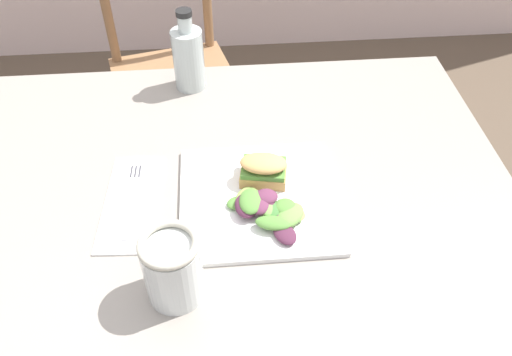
# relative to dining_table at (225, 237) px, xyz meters

# --- Properties ---
(dining_table) EXTENTS (1.12, 0.87, 0.74)m
(dining_table) POSITION_rel_dining_table_xyz_m (0.00, 0.00, 0.00)
(dining_table) COLOR gray
(dining_table) RESTS_ON ground
(chair_wooden_far) EXTENTS (0.48, 0.48, 0.87)m
(chair_wooden_far) POSITION_rel_dining_table_xyz_m (-0.15, 0.87, -0.16)
(chair_wooden_far) COLOR #8E6642
(chair_wooden_far) RESTS_ON ground
(plate_lunch) EXTENTS (0.29, 0.29, 0.01)m
(plate_lunch) POSITION_rel_dining_table_xyz_m (0.06, -0.03, 0.14)
(plate_lunch) COLOR white
(plate_lunch) RESTS_ON dining_table
(sandwich_half_front) EXTENTS (0.10, 0.08, 0.06)m
(sandwich_half_front) POSITION_rel_dining_table_xyz_m (0.08, 0.01, 0.17)
(sandwich_half_front) COLOR tan
(sandwich_half_front) RESTS_ON plate_lunch
(salad_mixed_greens) EXTENTS (0.15, 0.15, 0.03)m
(salad_mixed_greens) POSITION_rel_dining_table_xyz_m (0.08, -0.07, 0.16)
(salad_mixed_greens) COLOR #518438
(salad_mixed_greens) RESTS_ON plate_lunch
(napkin_folded) EXTENTS (0.11, 0.25, 0.00)m
(napkin_folded) POSITION_rel_dining_table_xyz_m (-0.17, -0.01, 0.14)
(napkin_folded) COLOR white
(napkin_folded) RESTS_ON dining_table
(fork_on_napkin) EXTENTS (0.03, 0.19, 0.00)m
(fork_on_napkin) POSITION_rel_dining_table_xyz_m (-0.17, 0.00, 0.14)
(fork_on_napkin) COLOR silver
(fork_on_napkin) RESTS_ON napkin_folded
(bottle_cold_brew) EXTENTS (0.07, 0.07, 0.19)m
(bottle_cold_brew) POSITION_rel_dining_table_xyz_m (-0.05, 0.35, 0.20)
(bottle_cold_brew) COLOR black
(bottle_cold_brew) RESTS_ON dining_table
(mason_jar_iced_tea) EXTENTS (0.09, 0.09, 0.13)m
(mason_jar_iced_tea) POSITION_rel_dining_table_xyz_m (-0.08, -0.21, 0.19)
(mason_jar_iced_tea) COLOR #995623
(mason_jar_iced_tea) RESTS_ON dining_table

